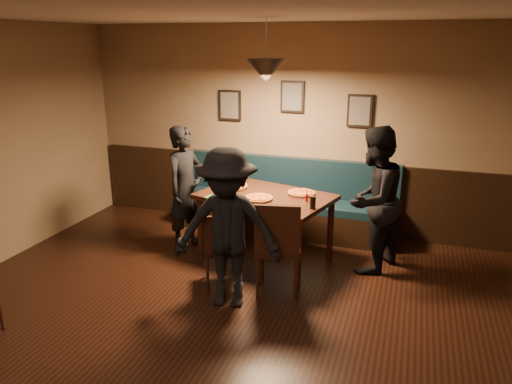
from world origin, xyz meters
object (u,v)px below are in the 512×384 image
at_px(chair_near_left, 222,248).
at_px(soda_glass, 313,202).
at_px(tabasco_bottle, 307,197).
at_px(booth_bench, 285,198).
at_px(chair_near_right, 279,246).
at_px(dining_table, 265,226).
at_px(diner_front, 227,229).
at_px(diner_left, 186,189).
at_px(diner_right, 373,200).

relative_size(chair_near_left, soda_glass, 6.08).
bearing_deg(tabasco_bottle, booth_bench, 117.83).
distance_m(chair_near_right, soda_glass, 0.63).
height_order(dining_table, tabasco_bottle, tabasco_bottle).
bearing_deg(chair_near_right, diner_front, -145.67).
bearing_deg(diner_left, chair_near_left, -119.06).
distance_m(chair_near_left, diner_front, 0.57).
relative_size(diner_front, soda_glass, 11.50).
relative_size(chair_near_left, diner_right, 0.51).
xyz_separation_m(dining_table, diner_left, (-1.04, -0.02, 0.39)).
relative_size(dining_table, tabasco_bottle, 13.69).
height_order(diner_right, tabasco_bottle, diner_right).
xyz_separation_m(booth_bench, soda_glass, (0.62, -1.17, 0.38)).
xyz_separation_m(chair_near_left, soda_glass, (0.88, 0.49, 0.45)).
bearing_deg(diner_front, dining_table, 78.66).
xyz_separation_m(diner_right, tabasco_bottle, (-0.72, -0.19, 0.02)).
distance_m(booth_bench, diner_right, 1.49).
bearing_deg(diner_left, dining_table, -73.83).
relative_size(booth_bench, diner_front, 1.85).
distance_m(chair_near_left, diner_right, 1.78).
height_order(chair_near_right, soda_glass, chair_near_right).
relative_size(diner_front, tabasco_bottle, 14.62).
height_order(dining_table, soda_glass, soda_glass).
height_order(booth_bench, diner_left, diner_left).
bearing_deg(diner_front, booth_bench, 78.73).
xyz_separation_m(chair_near_left, diner_left, (-0.80, 0.77, 0.36)).
height_order(diner_left, diner_front, diner_front).
distance_m(diner_right, diner_front, 1.79).
relative_size(diner_left, diner_front, 0.98).
bearing_deg(chair_near_left, tabasco_bottle, 17.28).
relative_size(dining_table, soda_glass, 10.77).
xyz_separation_m(chair_near_right, soda_glass, (0.25, 0.44, 0.37)).
bearing_deg(diner_front, chair_near_left, 110.67).
xyz_separation_m(diner_right, soda_glass, (-0.61, -0.40, 0.04)).
xyz_separation_m(diner_left, diner_front, (1.01, -1.13, 0.02)).
xyz_separation_m(chair_near_right, diner_right, (0.86, 0.84, 0.33)).
height_order(diner_left, diner_right, diner_right).
relative_size(diner_right, tabasco_bottle, 15.22).
bearing_deg(chair_near_left, soda_glass, 3.99).
relative_size(diner_left, tabasco_bottle, 14.32).
relative_size(chair_near_right, diner_front, 0.64).
distance_m(diner_right, soda_glass, 0.73).
bearing_deg(tabasco_bottle, soda_glass, -61.75).
relative_size(booth_bench, diner_left, 1.89).
bearing_deg(dining_table, diner_left, -163.77).
height_order(dining_table, diner_left, diner_left).
bearing_deg(chair_near_left, chair_near_right, -20.58).
height_order(diner_right, soda_glass, diner_right).
height_order(chair_near_right, diner_front, diner_front).
height_order(chair_near_left, diner_left, diner_left).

